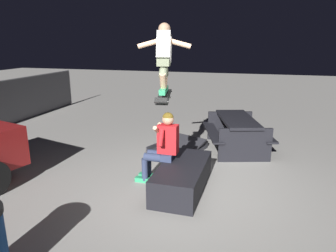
{
  "coord_description": "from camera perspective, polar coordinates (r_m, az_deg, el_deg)",
  "views": [
    {
      "loc": [
        -4.68,
        -0.99,
        2.43
      ],
      "look_at": [
        0.19,
        0.36,
        1.04
      ],
      "focal_mm": 33.23,
      "sensor_mm": 36.0,
      "label": 1
    }
  ],
  "objects": [
    {
      "name": "kicker_ramp",
      "position": [
        7.2,
        1.84,
        -3.97
      ],
      "size": [
        1.3,
        1.28,
        0.3
      ],
      "color": "#28282D",
      "rests_on": "ground"
    },
    {
      "name": "skater_airborne",
      "position": [
        5.22,
        -0.73,
        12.94
      ],
      "size": [
        0.63,
        0.89,
        1.12
      ],
      "color": "#2D9E66"
    },
    {
      "name": "ground_plane",
      "position": [
        5.37,
        3.27,
        -11.63
      ],
      "size": [
        40.0,
        40.0,
        0.0
      ],
      "primitive_type": "plane",
      "color": "gray"
    },
    {
      "name": "person_sitting_on_ledge",
      "position": [
        5.37,
        -1.06,
        -3.44
      ],
      "size": [
        0.59,
        0.75,
        1.28
      ],
      "color": "#2D3856",
      "rests_on": "ground"
    },
    {
      "name": "skateboard",
      "position": [
        5.24,
        -0.77,
        5.39
      ],
      "size": [
        1.04,
        0.38,
        0.14
      ],
      "color": "black"
    },
    {
      "name": "picnic_table_back",
      "position": [
        7.27,
        12.51,
        -0.45
      ],
      "size": [
        2.01,
        1.77,
        0.75
      ],
      "color": "black",
      "rests_on": "ground"
    },
    {
      "name": "ledge_box_main",
      "position": [
        5.3,
        2.69,
        -9.33
      ],
      "size": [
        1.62,
        0.74,
        0.44
      ],
      "primitive_type": "cube",
      "rotation": [
        0.0,
        0.0,
        -0.02
      ],
      "color": "black",
      "rests_on": "ground"
    }
  ]
}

